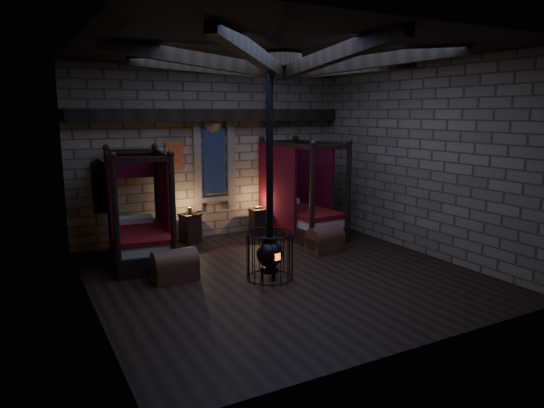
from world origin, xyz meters
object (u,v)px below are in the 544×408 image
trunk_left (175,266)px  stove (270,250)px  bed_left (140,234)px  bed_right (300,213)px  trunk_right (325,240)px

trunk_left → stove: size_ratio=0.20×
bed_left → trunk_left: bearing=-73.0°
bed_right → stove: size_ratio=0.59×
bed_right → trunk_left: bed_right is taller
bed_left → stove: stove is taller
bed_left → stove: bearing=-44.8°
trunk_right → stove: bearing=-159.6°
bed_right → bed_left: bearing=178.2°
stove → bed_right: bearing=38.8°
trunk_left → bed_left: bearing=100.0°
trunk_right → bed_left: bearing=153.7°
trunk_left → bed_right: bearing=24.4°
bed_right → trunk_left: bearing=-160.2°
trunk_left → trunk_right: size_ratio=0.95×
bed_left → stove: 3.01m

